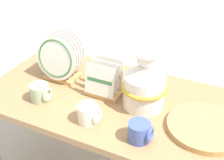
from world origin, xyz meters
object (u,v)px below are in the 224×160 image
ceramic_vase (144,83)px  mug_cobalt_glaze (140,132)px  wicker_charger_stack (205,127)px  dish_rack_round_plates (60,59)px  mug_cream_glaze (89,114)px  mug_sage_glaze (40,93)px  dish_rack_square_plates (104,83)px

ceramic_vase → mug_cobalt_glaze: size_ratio=2.84×
wicker_charger_stack → dish_rack_round_plates: bearing=173.8°
wicker_charger_stack → mug_cream_glaze: size_ratio=3.22×
ceramic_vase → mug_cream_glaze: (-0.18, -0.23, -0.08)m
mug_sage_glaze → wicker_charger_stack: bearing=9.5°
ceramic_vase → wicker_charger_stack: 0.34m
ceramic_vase → wicker_charger_stack: bearing=-8.9°
ceramic_vase → mug_cobalt_glaze: 0.26m
dish_rack_square_plates → wicker_charger_stack: 0.54m
dish_rack_round_plates → mug_cobalt_glaze: 0.65m
mug_cream_glaze → mug_cobalt_glaze: (0.26, -0.01, 0.00)m
dish_rack_square_plates → mug_cream_glaze: 0.24m
dish_rack_square_plates → mug_cream_glaze: (0.04, -0.24, -0.02)m
dish_rack_round_plates → mug_cobalt_glaze: (0.58, -0.28, -0.08)m
ceramic_vase → dish_rack_round_plates: (-0.50, 0.04, -0.00)m
mug_sage_glaze → mug_cobalt_glaze: same height
mug_sage_glaze → mug_cream_glaze: size_ratio=1.00×
dish_rack_round_plates → mug_sage_glaze: dish_rack_round_plates is taller
wicker_charger_stack → mug_sage_glaze: 0.81m
wicker_charger_stack → ceramic_vase: bearing=171.1°
wicker_charger_stack → mug_cream_glaze: (-0.49, -0.18, 0.03)m
mug_sage_glaze → dish_rack_square_plates: bearing=36.2°
mug_cream_glaze → wicker_charger_stack: bearing=19.7°
ceramic_vase → dish_rack_square_plates: ceramic_vase is taller
wicker_charger_stack → mug_sage_glaze: bearing=-170.5°
dish_rack_round_plates → mug_cobalt_glaze: size_ratio=2.55×
mug_cobalt_glaze → dish_rack_square_plates: bearing=139.9°
dish_rack_square_plates → mug_cobalt_glaze: dish_rack_square_plates is taller
mug_cobalt_glaze → mug_sage_glaze: bearing=174.2°
ceramic_vase → mug_sage_glaze: size_ratio=2.84×
dish_rack_round_plates → mug_cream_glaze: dish_rack_round_plates is taller
dish_rack_round_plates → dish_rack_square_plates: bearing=-5.8°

